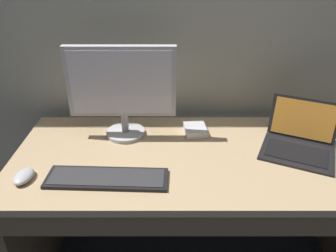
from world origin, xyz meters
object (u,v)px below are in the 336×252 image
object	(u,v)px
wired_keyboard	(108,178)
computer_mouse	(24,176)
external_monitor	(122,88)
external_drive_box	(196,130)
laptop_black	(300,139)

from	to	relation	value
wired_keyboard	computer_mouse	bearing A→B (deg)	179.81
external_monitor	external_drive_box	size ratio (longest dim) A/B	3.90
laptop_black	external_monitor	xyz separation A→B (m)	(-0.79, 0.10, 0.20)
wired_keyboard	computer_mouse	size ratio (longest dim) A/B	4.40
computer_mouse	external_drive_box	world-z (taller)	external_drive_box
laptop_black	wired_keyboard	bearing A→B (deg)	-164.35
external_monitor	computer_mouse	world-z (taller)	external_monitor
wired_keyboard	external_drive_box	world-z (taller)	external_drive_box
external_monitor	computer_mouse	xyz separation A→B (m)	(-0.35, -0.33, -0.23)
wired_keyboard	external_drive_box	size ratio (longest dim) A/B	3.86
laptop_black	external_drive_box	xyz separation A→B (m)	(-0.45, 0.13, -0.03)
laptop_black	wired_keyboard	xyz separation A→B (m)	(-0.82, -0.23, -0.04)
external_monitor	computer_mouse	size ratio (longest dim) A/B	4.44
external_drive_box	computer_mouse	bearing A→B (deg)	-152.41
wired_keyboard	computer_mouse	distance (m)	0.32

